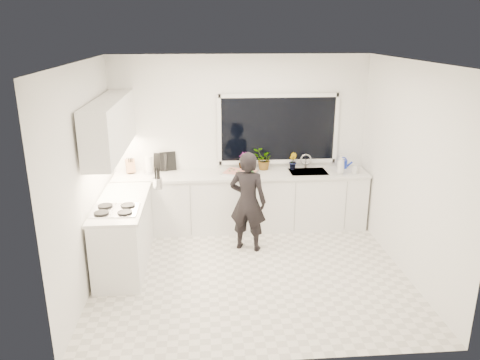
{
  "coord_description": "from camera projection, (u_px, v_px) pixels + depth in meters",
  "views": [
    {
      "loc": [
        -0.58,
        -5.47,
        3.06
      ],
      "look_at": [
        -0.11,
        0.4,
        1.15
      ],
      "focal_mm": 35.0,
      "sensor_mm": 36.0,
      "label": 1
    }
  ],
  "objects": [
    {
      "name": "ceiling",
      "position": [
        252.0,
        61.0,
        5.34
      ],
      "size": [
        4.0,
        3.5,
        0.02
      ],
      "primitive_type": "cube",
      "color": "white",
      "rests_on": "wall_back"
    },
    {
      "name": "picture_frame_small",
      "position": [
        168.0,
        161.0,
        7.36
      ],
      "size": [
        0.25,
        0.08,
        0.3
      ],
      "primitive_type": "cube",
      "rotation": [
        0.0,
        0.0,
        0.26
      ],
      "color": "black",
      "rests_on": "countertop_back"
    },
    {
      "name": "wall_left",
      "position": [
        85.0,
        178.0,
        5.6
      ],
      "size": [
        0.02,
        3.5,
        2.7
      ],
      "primitive_type": "cube",
      "color": "white",
      "rests_on": "ground"
    },
    {
      "name": "paper_towel_roll",
      "position": [
        149.0,
        165.0,
        7.21
      ],
      "size": [
        0.12,
        0.12,
        0.26
      ],
      "primitive_type": "cylinder",
      "rotation": [
        0.0,
        0.0,
        -0.12
      ],
      "color": "silver",
      "rests_on": "countertop_back"
    },
    {
      "name": "utensil_crock",
      "position": [
        158.0,
        183.0,
        6.53
      ],
      "size": [
        0.15,
        0.15,
        0.16
      ],
      "primitive_type": "cylinder",
      "rotation": [
        0.0,
        0.0,
        -0.17
      ],
      "color": "#A8A9AD",
      "rests_on": "countertop_left"
    },
    {
      "name": "countertop_left",
      "position": [
        121.0,
        202.0,
        6.1
      ],
      "size": [
        0.62,
        1.6,
        0.04
      ],
      "primitive_type": "cube",
      "color": "silver",
      "rests_on": "base_cabinets_left"
    },
    {
      "name": "base_cabinets_back",
      "position": [
        242.0,
        202.0,
        7.41
      ],
      "size": [
        3.92,
        0.58,
        0.88
      ],
      "primitive_type": "cube",
      "color": "white",
      "rests_on": "floor"
    },
    {
      "name": "knife_block",
      "position": [
        130.0,
        166.0,
        7.23
      ],
      "size": [
        0.16,
        0.14,
        0.22
      ],
      "primitive_type": "cube",
      "rotation": [
        0.0,
        0.0,
        0.37
      ],
      "color": "#997347",
      "rests_on": "countertop_back"
    },
    {
      "name": "soap_bottles",
      "position": [
        344.0,
        165.0,
        7.2
      ],
      "size": [
        0.38,
        0.17,
        0.31
      ],
      "color": "#D8BF66",
      "rests_on": "countertop_back"
    },
    {
      "name": "watering_can",
      "position": [
        343.0,
        164.0,
        7.52
      ],
      "size": [
        0.15,
        0.15,
        0.13
      ],
      "primitive_type": "cylinder",
      "rotation": [
        0.0,
        0.0,
        -0.04
      ],
      "color": "#152EC4",
      "rests_on": "countertop_back"
    },
    {
      "name": "wall_right",
      "position": [
        409.0,
        171.0,
        5.91
      ],
      "size": [
        0.02,
        3.5,
        2.7
      ],
      "primitive_type": "cube",
      "color": "white",
      "rests_on": "ground"
    },
    {
      "name": "picture_frame_large",
      "position": [
        160.0,
        162.0,
        7.35
      ],
      "size": [
        0.22,
        0.09,
        0.28
      ],
      "primitive_type": "cube",
      "rotation": [
        0.0,
        0.0,
        -0.32
      ],
      "color": "black",
      "rests_on": "countertop_back"
    },
    {
      "name": "base_cabinets_left",
      "position": [
        124.0,
        235.0,
        6.24
      ],
      "size": [
        0.58,
        1.6,
        0.88
      ],
      "primitive_type": "cube",
      "color": "white",
      "rests_on": "floor"
    },
    {
      "name": "pizza_tray",
      "position": [
        240.0,
        173.0,
        7.23
      ],
      "size": [
        0.62,
        0.55,
        0.03
      ],
      "primitive_type": "cube",
      "rotation": [
        0.0,
        0.0,
        -0.42
      ],
      "color": "#B3B3B7",
      "rests_on": "countertop_back"
    },
    {
      "name": "wall_back",
      "position": [
        240.0,
        142.0,
        7.43
      ],
      "size": [
        4.0,
        0.02,
        2.7
      ],
      "primitive_type": "cube",
      "color": "white",
      "rests_on": "ground"
    },
    {
      "name": "countertop_back",
      "position": [
        242.0,
        175.0,
        7.26
      ],
      "size": [
        3.94,
        0.62,
        0.04
      ],
      "primitive_type": "cube",
      "color": "silver",
      "rests_on": "base_cabinets_back"
    },
    {
      "name": "floor",
      "position": [
        251.0,
        272.0,
        6.18
      ],
      "size": [
        4.0,
        3.5,
        0.02
      ],
      "primitive_type": "cube",
      "color": "beige",
      "rests_on": "ground"
    },
    {
      "name": "upper_cabinets",
      "position": [
        111.0,
        125.0,
        6.13
      ],
      "size": [
        0.34,
        2.1,
        0.7
      ],
      "primitive_type": "cube",
      "color": "white",
      "rests_on": "wall_left"
    },
    {
      "name": "person",
      "position": [
        248.0,
        202.0,
        6.62
      ],
      "size": [
        0.62,
        0.51,
        1.46
      ],
      "primitive_type": "imported",
      "rotation": [
        0.0,
        0.0,
        2.79
      ],
      "color": "black",
      "rests_on": "floor"
    },
    {
      "name": "pizza",
      "position": [
        240.0,
        172.0,
        7.22
      ],
      "size": [
        0.56,
        0.5,
        0.01
      ],
      "primitive_type": "cube",
      "rotation": [
        0.0,
        0.0,
        -0.42
      ],
      "color": "#B11718",
      "rests_on": "pizza_tray"
    },
    {
      "name": "herb_plants",
      "position": [
        263.0,
        160.0,
        7.39
      ],
      "size": [
        0.96,
        0.34,
        0.33
      ],
      "color": "#26662D",
      "rests_on": "countertop_back"
    },
    {
      "name": "faucet",
      "position": [
        306.0,
        161.0,
        7.5
      ],
      "size": [
        0.03,
        0.03,
        0.22
      ],
      "primitive_type": "cylinder",
      "color": "silver",
      "rests_on": "countertop_back"
    },
    {
      "name": "stovetop",
      "position": [
        115.0,
        210.0,
        5.76
      ],
      "size": [
        0.56,
        0.48,
        0.03
      ],
      "primitive_type": "cube",
      "color": "black",
      "rests_on": "countertop_left"
    },
    {
      "name": "sink",
      "position": [
        308.0,
        175.0,
        7.36
      ],
      "size": [
        0.58,
        0.42,
        0.14
      ],
      "primitive_type": "cube",
      "color": "silver",
      "rests_on": "countertop_back"
    },
    {
      "name": "window",
      "position": [
        278.0,
        129.0,
        7.38
      ],
      "size": [
        1.8,
        0.02,
        1.0
      ],
      "primitive_type": "cube",
      "color": "black",
      "rests_on": "wall_back"
    }
  ]
}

